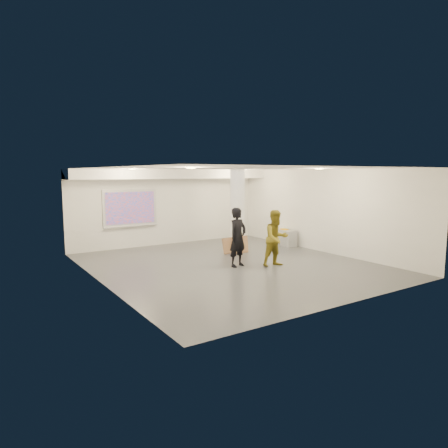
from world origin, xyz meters
TOP-DOWN VIEW (x-y plane):
  - floor at (0.00, 0.00)m, footprint 8.00×9.00m
  - ceiling at (0.00, 0.00)m, footprint 8.00×9.00m
  - wall_back at (0.00, 4.50)m, footprint 8.00×0.01m
  - wall_front at (0.00, -4.50)m, footprint 8.00×0.01m
  - wall_left at (-4.00, 0.00)m, footprint 0.01×9.00m
  - wall_right at (4.00, 0.00)m, footprint 0.01×9.00m
  - soffit_band at (0.00, 3.95)m, footprint 8.00×1.10m
  - downlight_nw at (-2.20, 2.50)m, footprint 0.22×0.22m
  - downlight_ne at (2.20, 2.50)m, footprint 0.22×0.22m
  - downlight_sw at (-2.20, -1.50)m, footprint 0.22×0.22m
  - downlight_se at (2.20, -1.50)m, footprint 0.22×0.22m
  - column at (1.50, 1.80)m, footprint 0.52×0.52m
  - projection_screen at (-1.60, 4.45)m, footprint 2.10×0.13m
  - credenza at (3.72, 1.69)m, footprint 0.54×1.11m
  - papers_stack at (3.77, 1.88)m, footprint 0.34×0.40m
  - postit_pad at (3.69, 1.67)m, footprint 0.25×0.32m
  - cardboard_back at (1.37, 1.33)m, footprint 0.57×0.17m
  - cardboard_front at (0.95, 1.55)m, footprint 0.53×0.24m
  - woman at (0.07, -0.26)m, footprint 0.75×0.58m
  - man at (1.08, -0.88)m, footprint 0.89×0.72m

SIDE VIEW (x-z plane):
  - floor at x=0.00m, z-range -0.01..0.01m
  - cardboard_front at x=0.95m, z-range 0.00..0.56m
  - cardboard_back at x=1.37m, z-range 0.00..0.61m
  - credenza at x=3.72m, z-range 0.00..0.63m
  - papers_stack at x=3.77m, z-range 0.63..0.65m
  - postit_pad at x=3.69m, z-range 0.63..0.66m
  - man at x=1.08m, z-range 0.00..1.74m
  - woman at x=0.07m, z-range 0.00..1.81m
  - wall_back at x=0.00m, z-range 0.00..3.00m
  - wall_front at x=0.00m, z-range 0.00..3.00m
  - wall_left at x=-4.00m, z-range 0.00..3.00m
  - wall_right at x=4.00m, z-range 0.00..3.00m
  - column at x=1.50m, z-range 0.00..3.00m
  - projection_screen at x=-1.60m, z-range 0.82..2.24m
  - soffit_band at x=0.00m, z-range 2.64..3.00m
  - downlight_nw at x=-2.20m, z-range 2.97..2.99m
  - downlight_ne at x=2.20m, z-range 2.97..2.99m
  - downlight_sw at x=-2.20m, z-range 2.97..2.99m
  - downlight_se at x=2.20m, z-range 2.97..2.99m
  - ceiling at x=0.00m, z-range 3.00..3.00m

